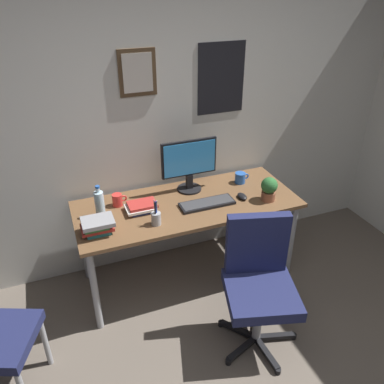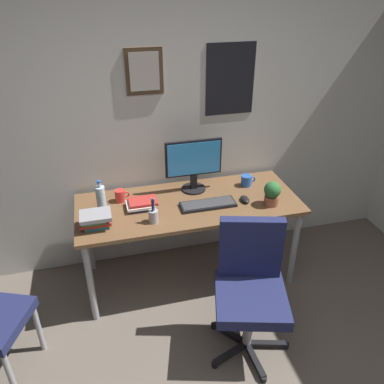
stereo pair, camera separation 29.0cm
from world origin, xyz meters
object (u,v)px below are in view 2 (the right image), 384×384
object	(u,v)px
computer_mouse	(245,199)
monitor	(194,163)
pen_cup	(153,215)
coffee_mug_near	(247,181)
water_bottle	(101,198)
book_stack_right	(95,219)
book_stack_left	(142,204)
potted_plant	(272,193)
coffee_mug_far	(120,196)
keyboard	(208,204)
office_chair	(250,283)

from	to	relation	value
computer_mouse	monitor	bearing A→B (deg)	139.59
computer_mouse	pen_cup	bearing A→B (deg)	-171.91
computer_mouse	coffee_mug_near	bearing A→B (deg)	66.17
computer_mouse	coffee_mug_near	world-z (taller)	coffee_mug_near
water_bottle	pen_cup	world-z (taller)	water_bottle
coffee_mug_near	book_stack_right	bearing A→B (deg)	-166.29
book_stack_left	book_stack_right	xyz separation A→B (m)	(-0.35, -0.17, 0.03)
monitor	computer_mouse	world-z (taller)	monitor
potted_plant	book_stack_right	distance (m)	1.33
coffee_mug_far	potted_plant	size ratio (longest dim) A/B	0.59
keyboard	coffee_mug_near	world-z (taller)	coffee_mug_near
monitor	coffee_mug_near	distance (m)	0.49
water_bottle	monitor	bearing A→B (deg)	10.75
water_bottle	book_stack_left	world-z (taller)	water_bottle
keyboard	coffee_mug_far	xyz separation A→B (m)	(-0.65, 0.24, 0.04)
keyboard	book_stack_right	size ratio (longest dim) A/B	1.91
computer_mouse	coffee_mug_far	xyz separation A→B (m)	(-0.95, 0.25, 0.03)
book_stack_right	coffee_mug_far	bearing A→B (deg)	56.63
monitor	book_stack_left	distance (m)	0.53
pen_cup	book_stack_left	distance (m)	0.23
coffee_mug_far	book_stack_left	world-z (taller)	coffee_mug_far
keyboard	book_stack_left	bearing A→B (deg)	168.22
potted_plant	book_stack_left	xyz separation A→B (m)	(-0.98, 0.21, -0.07)
water_bottle	potted_plant	size ratio (longest dim) A/B	1.29
potted_plant	monitor	bearing A→B (deg)	143.53
office_chair	computer_mouse	bearing A→B (deg)	73.02
pen_cup	keyboard	bearing A→B (deg)	14.40
book_stack_right	pen_cup	bearing A→B (deg)	-6.05
pen_cup	coffee_mug_far	bearing A→B (deg)	119.75
computer_mouse	book_stack_right	xyz separation A→B (m)	(-1.15, -0.06, 0.04)
coffee_mug_far	book_stack_left	bearing A→B (deg)	-42.94
coffee_mug_far	potted_plant	xyz separation A→B (m)	(1.13, -0.34, 0.06)
computer_mouse	water_bottle	world-z (taller)	water_bottle
coffee_mug_far	pen_cup	xyz separation A→B (m)	(0.20, -0.35, 0.01)
keyboard	book_stack_right	xyz separation A→B (m)	(-0.85, -0.07, 0.05)
keyboard	coffee_mug_near	size ratio (longest dim) A/B	3.39
water_bottle	potted_plant	world-z (taller)	water_bottle
office_chair	computer_mouse	world-z (taller)	office_chair
computer_mouse	coffee_mug_near	xyz separation A→B (m)	(0.11, 0.24, 0.03)
computer_mouse	book_stack_left	world-z (taller)	book_stack_left
coffee_mug_far	book_stack_right	world-z (taller)	book_stack_right
computer_mouse	potted_plant	bearing A→B (deg)	-27.74
office_chair	potted_plant	world-z (taller)	office_chair
monitor	book_stack_right	distance (m)	0.90
monitor	coffee_mug_far	xyz separation A→B (m)	(-0.60, -0.04, -0.19)
coffee_mug_far	book_stack_left	size ratio (longest dim) A/B	0.49
monitor	potted_plant	distance (m)	0.66
potted_plant	office_chair	bearing A→B (deg)	-123.81
coffee_mug_near	coffee_mug_far	distance (m)	1.05
monitor	book_stack_left	bearing A→B (deg)	-158.71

